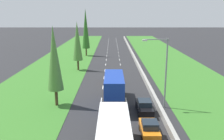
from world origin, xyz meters
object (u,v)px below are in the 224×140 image
(orange_hatchback_right_lane, at_px, (150,129))
(orange_hatchback_centre_lane, at_px, (113,78))
(poplar_tree_second, at_px, (55,59))
(white_box_truck_centre_lane, at_px, (114,137))
(poplar_tree_fourth, at_px, (86,29))
(black_sedan_right_lane_fourth, at_px, (145,106))
(blue_box_truck_centre_lane, at_px, (115,88))
(street_light_mast, at_px, (164,68))
(poplar_tree_third, at_px, (78,41))

(orange_hatchback_right_lane, relative_size, orange_hatchback_centre_lane, 1.00)
(poplar_tree_second, bearing_deg, white_box_truck_centre_lane, -58.80)
(orange_hatchback_right_lane, relative_size, poplar_tree_fourth, 0.29)
(white_box_truck_centre_lane, height_order, orange_hatchback_centre_lane, white_box_truck_centre_lane)
(black_sedan_right_lane_fourth, bearing_deg, white_box_truck_centre_lane, -110.98)
(orange_hatchback_centre_lane, distance_m, black_sedan_right_lane_fourth, 13.33)
(poplar_tree_second, relative_size, poplar_tree_fourth, 0.79)
(blue_box_truck_centre_lane, distance_m, orange_hatchback_centre_lane, 9.97)
(black_sedan_right_lane_fourth, xyz_separation_m, poplar_tree_second, (-11.34, 2.38, 5.49))
(poplar_tree_fourth, bearing_deg, blue_box_truck_centre_lane, -78.49)
(white_box_truck_centre_lane, bearing_deg, orange_hatchback_right_lane, 48.99)
(blue_box_truck_centre_lane, bearing_deg, orange_hatchback_centre_lane, 91.21)
(orange_hatchback_centre_lane, height_order, poplar_tree_second, poplar_tree_second)
(orange_hatchback_right_lane, xyz_separation_m, poplar_tree_fourth, (-11.10, 46.42, 6.87))
(white_box_truck_centre_lane, xyz_separation_m, black_sedan_right_lane_fourth, (3.84, 10.01, -1.37))
(black_sedan_right_lane_fourth, bearing_deg, street_light_mast, 32.75)
(street_light_mast, bearing_deg, black_sedan_right_lane_fourth, -147.25)
(poplar_tree_second, xyz_separation_m, poplar_tree_third, (0.09, 20.20, -0.09))
(black_sedan_right_lane_fourth, xyz_separation_m, street_light_mast, (2.47, 1.59, 4.42))
(black_sedan_right_lane_fourth, distance_m, poplar_tree_fourth, 42.63)
(orange_hatchback_right_lane, bearing_deg, poplar_tree_fourth, 103.45)
(orange_hatchback_right_lane, height_order, black_sedan_right_lane_fourth, orange_hatchback_right_lane)
(white_box_truck_centre_lane, distance_m, orange_hatchback_centre_lane, 22.79)
(orange_hatchback_right_lane, relative_size, poplar_tree_second, 0.37)
(blue_box_truck_centre_lane, distance_m, poplar_tree_third, 21.48)
(orange_hatchback_centre_lane, xyz_separation_m, black_sedan_right_lane_fourth, (3.93, -12.74, -0.02))
(white_box_truck_centre_lane, bearing_deg, street_light_mast, 61.46)
(poplar_tree_second, bearing_deg, poplar_tree_fourth, 90.06)
(orange_hatchback_centre_lane, xyz_separation_m, poplar_tree_fourth, (-7.45, 27.76, 6.87))
(black_sedan_right_lane_fourth, relative_size, street_light_mast, 0.50)
(poplar_tree_second, relative_size, street_light_mast, 1.17)
(poplar_tree_second, relative_size, poplar_tree_third, 1.02)
(white_box_truck_centre_lane, xyz_separation_m, street_light_mast, (6.31, 11.60, 3.05))
(white_box_truck_centre_lane, distance_m, blue_box_truck_centre_lane, 12.87)
(blue_box_truck_centre_lane, relative_size, orange_hatchback_right_lane, 2.41)
(blue_box_truck_centre_lane, xyz_separation_m, black_sedan_right_lane_fourth, (3.72, -2.86, -1.37))
(orange_hatchback_right_lane, bearing_deg, poplar_tree_third, 111.05)
(blue_box_truck_centre_lane, bearing_deg, orange_hatchback_right_lane, -68.63)
(orange_hatchback_right_lane, distance_m, black_sedan_right_lane_fourth, 5.93)
(orange_hatchback_right_lane, relative_size, poplar_tree_third, 0.38)
(black_sedan_right_lane_fourth, bearing_deg, poplar_tree_fourth, 105.70)
(poplar_tree_fourth, bearing_deg, orange_hatchback_centre_lane, -74.97)
(orange_hatchback_centre_lane, xyz_separation_m, street_light_mast, (6.40, -11.15, 4.40))
(blue_box_truck_centre_lane, height_order, orange_hatchback_right_lane, blue_box_truck_centre_lane)
(orange_hatchback_centre_lane, relative_size, poplar_tree_third, 0.38)
(orange_hatchback_centre_lane, bearing_deg, poplar_tree_second, -125.57)
(street_light_mast, bearing_deg, orange_hatchback_centre_lane, 119.85)
(poplar_tree_third, distance_m, street_light_mast, 25.09)
(white_box_truck_centre_lane, relative_size, orange_hatchback_right_lane, 2.41)
(white_box_truck_centre_lane, bearing_deg, orange_hatchback_centre_lane, 90.23)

